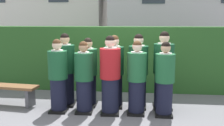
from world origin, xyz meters
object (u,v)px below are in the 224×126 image
at_px(student_front_row_0, 58,77).
at_px(student_rear_row_0, 66,71).
at_px(student_rear_row_2, 114,73).
at_px(student_rear_row_1, 88,74).
at_px(student_rear_row_3, 138,73).
at_px(wooden_bench, 9,91).
at_px(student_front_row_4, 165,81).
at_px(student_rear_row_4, 163,72).
at_px(student_front_row_3, 137,80).
at_px(student_in_red_blazer, 110,77).
at_px(student_front_row_1, 84,79).

distance_m(student_front_row_0, student_rear_row_0, 0.45).
bearing_deg(student_rear_row_2, student_rear_row_0, -179.60).
distance_m(student_front_row_0, student_rear_row_1, 0.74).
relative_size(student_rear_row_3, wooden_bench, 1.17).
bearing_deg(student_front_row_0, student_front_row_4, -0.05).
xyz_separation_m(student_rear_row_1, student_rear_row_3, (1.14, -0.03, 0.05)).
relative_size(student_rear_row_3, student_rear_row_4, 0.97).
height_order(student_front_row_0, student_rear_row_4, student_rear_row_4).
distance_m(student_rear_row_0, student_rear_row_3, 1.67).
bearing_deg(student_front_row_3, student_rear_row_3, 86.72).
bearing_deg(student_rear_row_3, student_rear_row_4, 2.60).
relative_size(student_in_red_blazer, student_front_row_3, 1.07).
bearing_deg(student_rear_row_4, wooden_bench, -176.73).
xyz_separation_m(student_front_row_3, student_front_row_4, (0.58, -0.04, -0.01)).
bearing_deg(student_front_row_4, student_front_row_3, 176.44).
xyz_separation_m(student_front_row_3, student_rear_row_1, (-1.12, 0.43, 0.01)).
relative_size(student_front_row_3, student_rear_row_2, 0.95).
bearing_deg(student_rear_row_4, student_front_row_3, -143.31).
xyz_separation_m(student_rear_row_0, student_rear_row_2, (1.13, 0.01, -0.02)).
bearing_deg(student_rear_row_2, student_rear_row_4, 0.98).
height_order(student_front_row_0, student_front_row_3, student_front_row_0).
bearing_deg(student_in_red_blazer, student_rear_row_2, 84.63).
bearing_deg(student_rear_row_1, student_front_row_1, -90.42).
relative_size(student_front_row_1, student_in_red_blazer, 0.93).
bearing_deg(student_rear_row_0, student_rear_row_3, 0.04).
bearing_deg(student_rear_row_3, student_rear_row_2, 179.28).
relative_size(student_front_row_0, student_in_red_blazer, 0.95).
height_order(student_in_red_blazer, student_rear_row_4, student_rear_row_4).
distance_m(student_rear_row_1, student_rear_row_4, 1.70).
distance_m(student_front_row_3, student_front_row_4, 0.58).
bearing_deg(student_front_row_0, student_rear_row_2, 20.96).
distance_m(student_front_row_4, student_rear_row_2, 1.18).
xyz_separation_m(student_front_row_1, student_front_row_3, (1.12, 0.03, 0.01)).
relative_size(student_front_row_4, student_rear_row_0, 0.92).
distance_m(student_front_row_3, student_rear_row_1, 1.20).
bearing_deg(student_front_row_4, student_rear_row_0, 168.70).
xyz_separation_m(student_front_row_4, student_rear_row_4, (0.01, 0.47, 0.09)).
bearing_deg(student_rear_row_3, student_in_red_blazer, -142.33).
height_order(student_rear_row_0, student_rear_row_4, student_rear_row_4).
height_order(student_front_row_0, student_rear_row_1, student_front_row_0).
height_order(student_front_row_1, student_front_row_3, student_front_row_3).
bearing_deg(wooden_bench, student_rear_row_1, 6.25).
relative_size(student_front_row_4, student_rear_row_2, 0.94).
xyz_separation_m(student_front_row_3, wooden_bench, (-2.97, 0.23, -0.39)).
xyz_separation_m(student_front_row_3, student_rear_row_2, (-0.51, 0.42, 0.04)).
bearing_deg(student_rear_row_4, student_rear_row_2, -179.02).
bearing_deg(student_front_row_3, student_front_row_1, -178.31).
height_order(student_rear_row_0, student_rear_row_2, student_rear_row_0).
relative_size(student_front_row_1, student_rear_row_1, 0.98).
bearing_deg(wooden_bench, student_in_red_blazer, -6.37).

